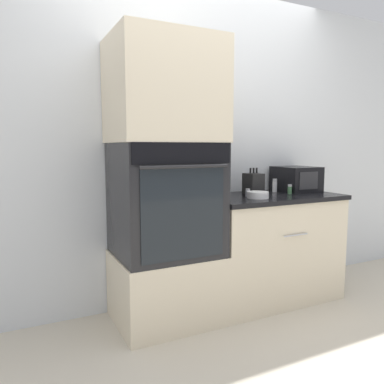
{
  "coord_description": "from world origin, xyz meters",
  "views": [
    {
      "loc": [
        -1.34,
        -2.1,
        1.24
      ],
      "look_at": [
        -0.2,
        0.21,
        0.93
      ],
      "focal_mm": 35.0,
      "sensor_mm": 36.0,
      "label": 1
    }
  ],
  "objects_px": {
    "wall_oven": "(166,199)",
    "knife_block": "(253,184)",
    "microwave": "(296,179)",
    "bowl": "(258,195)",
    "condiment_jar_far": "(248,193)",
    "condiment_jar_mid": "(275,186)",
    "condiment_jar_near": "(290,189)"
  },
  "relations": [
    {
      "from": "wall_oven",
      "to": "knife_block",
      "type": "bearing_deg",
      "value": 5.83
    },
    {
      "from": "microwave",
      "to": "bowl",
      "type": "distance_m",
      "value": 0.62
    },
    {
      "from": "knife_block",
      "to": "condiment_jar_far",
      "type": "distance_m",
      "value": 0.15
    },
    {
      "from": "bowl",
      "to": "condiment_jar_mid",
      "type": "distance_m",
      "value": 0.45
    },
    {
      "from": "condiment_jar_far",
      "to": "condiment_jar_mid",
      "type": "bearing_deg",
      "value": 20.68
    },
    {
      "from": "condiment_jar_mid",
      "to": "condiment_jar_far",
      "type": "bearing_deg",
      "value": -159.32
    },
    {
      "from": "wall_oven",
      "to": "condiment_jar_far",
      "type": "height_order",
      "value": "wall_oven"
    },
    {
      "from": "condiment_jar_near",
      "to": "condiment_jar_far",
      "type": "height_order",
      "value": "condiment_jar_near"
    },
    {
      "from": "knife_block",
      "to": "condiment_jar_far",
      "type": "xyz_separation_m",
      "value": [
        -0.11,
        -0.08,
        -0.06
      ]
    },
    {
      "from": "condiment_jar_near",
      "to": "condiment_jar_mid",
      "type": "height_order",
      "value": "condiment_jar_mid"
    },
    {
      "from": "knife_block",
      "to": "wall_oven",
      "type": "bearing_deg",
      "value": -174.17
    },
    {
      "from": "wall_oven",
      "to": "microwave",
      "type": "height_order",
      "value": "wall_oven"
    },
    {
      "from": "condiment_jar_far",
      "to": "microwave",
      "type": "bearing_deg",
      "value": 10.82
    },
    {
      "from": "microwave",
      "to": "condiment_jar_near",
      "type": "height_order",
      "value": "microwave"
    },
    {
      "from": "knife_block",
      "to": "condiment_jar_near",
      "type": "height_order",
      "value": "knife_block"
    },
    {
      "from": "microwave",
      "to": "condiment_jar_far",
      "type": "bearing_deg",
      "value": -169.18
    },
    {
      "from": "condiment_jar_far",
      "to": "wall_oven",
      "type": "bearing_deg",
      "value": 179.96
    },
    {
      "from": "bowl",
      "to": "condiment_jar_far",
      "type": "relative_size",
      "value": 2.7
    },
    {
      "from": "condiment_jar_near",
      "to": "bowl",
      "type": "bearing_deg",
      "value": -165.91
    },
    {
      "from": "knife_block",
      "to": "condiment_jar_far",
      "type": "relative_size",
      "value": 3.58
    },
    {
      "from": "condiment_jar_mid",
      "to": "condiment_jar_far",
      "type": "distance_m",
      "value": 0.4
    },
    {
      "from": "microwave",
      "to": "knife_block",
      "type": "xyz_separation_m",
      "value": [
        -0.47,
        -0.03,
        -0.02
      ]
    },
    {
      "from": "microwave",
      "to": "condiment_jar_far",
      "type": "distance_m",
      "value": 0.6
    },
    {
      "from": "bowl",
      "to": "condiment_jar_mid",
      "type": "bearing_deg",
      "value": 35.17
    },
    {
      "from": "wall_oven",
      "to": "condiment_jar_mid",
      "type": "xyz_separation_m",
      "value": [
        1.07,
        0.14,
        0.03
      ]
    },
    {
      "from": "knife_block",
      "to": "bowl",
      "type": "distance_m",
      "value": 0.23
    },
    {
      "from": "microwave",
      "to": "knife_block",
      "type": "relative_size",
      "value": 1.61
    },
    {
      "from": "bowl",
      "to": "condiment_jar_far",
      "type": "distance_m",
      "value": 0.12
    },
    {
      "from": "wall_oven",
      "to": "condiment_jar_far",
      "type": "distance_m",
      "value": 0.69
    },
    {
      "from": "microwave",
      "to": "condiment_jar_far",
      "type": "xyz_separation_m",
      "value": [
        -0.58,
        -0.11,
        -0.08
      ]
    },
    {
      "from": "bowl",
      "to": "condiment_jar_near",
      "type": "bearing_deg",
      "value": 14.09
    },
    {
      "from": "bowl",
      "to": "condiment_jar_mid",
      "type": "height_order",
      "value": "condiment_jar_mid"
    }
  ]
}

